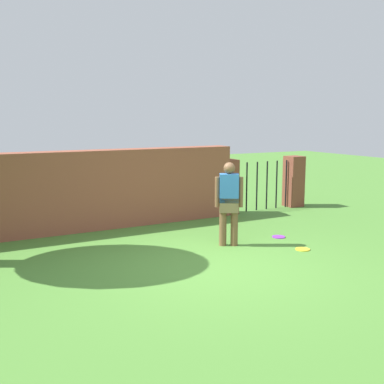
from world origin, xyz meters
The scene contains 6 objects.
ground_plane centered at (0.00, 0.00, 0.00)m, with size 40.00×40.00×0.00m, color #4C8433.
brick_wall centered at (-1.50, 3.53, 0.88)m, with size 7.94×0.50×1.75m, color brown.
person centered at (0.94, 0.96, 0.90)m, with size 0.48×0.37×1.62m.
fence_gate centered at (3.66, 3.53, 0.70)m, with size 2.62×0.44×1.40m.
frisbee_purple centered at (2.20, 0.98, 0.01)m, with size 0.27×0.27×0.02m, color purple.
frisbee_yellow centered at (2.01, 0.04, 0.01)m, with size 0.27×0.27×0.02m, color yellow.
Camera 1 is at (-3.88, -6.46, 2.46)m, focal length 43.84 mm.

